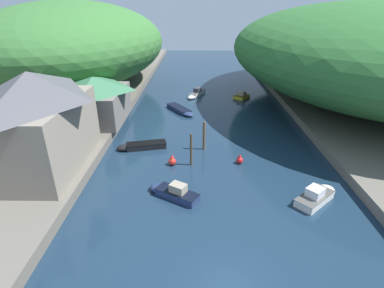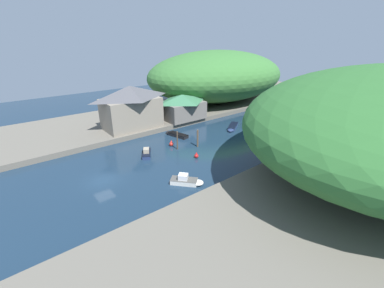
{
  "view_description": "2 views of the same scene",
  "coord_description": "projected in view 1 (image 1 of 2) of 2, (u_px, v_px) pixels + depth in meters",
  "views": [
    {
      "loc": [
        -1.94,
        -11.69,
        14.7
      ],
      "look_at": [
        -2.29,
        14.65,
        2.28
      ],
      "focal_mm": 28.0,
      "sensor_mm": 36.0,
      "label": 1
    },
    {
      "loc": [
        32.25,
        -9.6,
        18.55
      ],
      "look_at": [
        -0.53,
        16.47,
        1.12
      ],
      "focal_mm": 24.0,
      "sensor_mm": 36.0,
      "label": 2
    }
  ],
  "objects": [
    {
      "name": "boat_small_dinghy",
      "position": [
        317.0,
        195.0,
        24.49
      ],
      "size": [
        4.41,
        4.16,
        1.4
      ],
      "rotation": [
        0.0,
        0.0,
        5.44
      ],
      "color": "silver",
      "rests_on": "water_surface"
    },
    {
      "name": "right_bank",
      "position": [
        365.0,
        111.0,
        43.46
      ],
      "size": [
        22.0,
        120.0,
        1.0
      ],
      "color": "#666056",
      "rests_on": "ground"
    },
    {
      "name": "mooring_post_middle",
      "position": [
        191.0,
        149.0,
        29.3
      ],
      "size": [
        0.24,
        0.24,
        3.44
      ],
      "color": "#4C3D2D",
      "rests_on": "water_surface"
    },
    {
      "name": "left_bank",
      "position": [
        55.0,
        110.0,
        44.0
      ],
      "size": [
        22.0,
        120.0,
        1.0
      ],
      "color": "#666056",
      "rests_on": "ground"
    },
    {
      "name": "hillside_left",
      "position": [
        75.0,
        43.0,
        53.82
      ],
      "size": [
        31.25,
        43.75,
        14.34
      ],
      "color": "#387033",
      "rests_on": "left_bank"
    },
    {
      "name": "mooring_post_fourth",
      "position": [
        204.0,
        135.0,
        32.54
      ],
      "size": [
        0.3,
        0.3,
        3.31
      ],
      "color": "brown",
      "rests_on": "water_surface"
    },
    {
      "name": "boathouse_shed",
      "position": [
        95.0,
        98.0,
        37.75
      ],
      "size": [
        7.63,
        9.97,
        5.55
      ],
      "color": "slate",
      "rests_on": "left_bank"
    },
    {
      "name": "channel_buoy_near",
      "position": [
        240.0,
        160.0,
        30.15
      ],
      "size": [
        0.7,
        0.7,
        1.05
      ],
      "color": "red",
      "rests_on": "water_surface"
    },
    {
      "name": "waterfront_building",
      "position": [
        37.0,
        120.0,
        26.09
      ],
      "size": [
        7.43,
        12.15,
        8.69
      ],
      "color": "gray",
      "rests_on": "left_bank"
    },
    {
      "name": "boat_red_skiff",
      "position": [
        196.0,
        94.0,
        52.15
      ],
      "size": [
        3.39,
        5.76,
        1.32
      ],
      "rotation": [
        0.0,
        0.0,
        2.74
      ],
      "color": "white",
      "rests_on": "water_surface"
    },
    {
      "name": "boat_white_cruiser",
      "position": [
        173.0,
        192.0,
        24.97
      ],
      "size": [
        4.63,
        3.48,
        1.36
      ],
      "rotation": [
        0.0,
        0.0,
        1.03
      ],
      "color": "navy",
      "rests_on": "water_surface"
    },
    {
      "name": "hillside_right",
      "position": [
        363.0,
        50.0,
        46.16
      ],
      "size": [
        39.34,
        55.08,
        14.23
      ],
      "color": "#2D662D",
      "rests_on": "right_bank"
    },
    {
      "name": "boat_moored_right",
      "position": [
        181.0,
        110.0,
        44.45
      ],
      "size": [
        4.59,
        5.99,
        0.59
      ],
      "rotation": [
        0.0,
        0.0,
        3.71
      ],
      "color": "navy",
      "rests_on": "water_surface"
    },
    {
      "name": "water_surface",
      "position": [
        209.0,
        114.0,
        43.95
      ],
      "size": [
        130.0,
        130.0,
        0.0
      ],
      "primitive_type": "plane",
      "color": "#192D42",
      "rests_on": "ground"
    },
    {
      "name": "boat_open_rowboat",
      "position": [
        242.0,
        96.0,
        51.14
      ],
      "size": [
        3.4,
        3.6,
        1.21
      ],
      "rotation": [
        0.0,
        0.0,
        5.61
      ],
      "color": "gold",
      "rests_on": "water_surface"
    },
    {
      "name": "person_on_quay",
      "position": [
        76.0,
        154.0,
        27.87
      ],
      "size": [
        0.27,
        0.41,
        1.69
      ],
      "rotation": [
        0.0,
        0.0,
        1.7
      ],
      "color": "#282D3D",
      "rests_on": "left_bank"
    },
    {
      "name": "channel_buoy_far",
      "position": [
        172.0,
        161.0,
        29.84
      ],
      "size": [
        0.77,
        0.77,
        1.16
      ],
      "color": "red",
      "rests_on": "water_surface"
    },
    {
      "name": "boat_far_right_bank",
      "position": [
        140.0,
        146.0,
        33.27
      ],
      "size": [
        5.59,
        2.58,
        0.64
      ],
      "rotation": [
        0.0,
        0.0,
        1.8
      ],
      "color": "black",
      "rests_on": "water_surface"
    }
  ]
}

